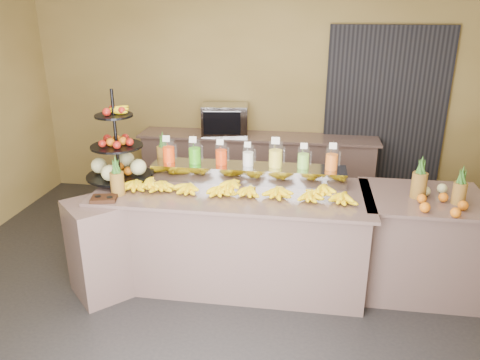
% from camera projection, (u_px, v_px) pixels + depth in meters
% --- Properties ---
extents(ground, '(6.00, 6.00, 0.00)m').
position_uv_depth(ground, '(229.00, 295.00, 4.32)').
color(ground, black).
rests_on(ground, ground).
extents(room_envelope, '(6.04, 5.02, 2.82)m').
position_uv_depth(room_envelope, '(261.00, 78.00, 4.36)').
color(room_envelope, olive).
rests_on(room_envelope, ground).
extents(buffet_counter, '(2.75, 1.25, 0.93)m').
position_uv_depth(buffet_counter, '(221.00, 237.00, 4.41)').
color(buffet_counter, '#A27B75').
rests_on(buffet_counter, ground).
extents(right_counter, '(1.08, 0.88, 0.93)m').
position_uv_depth(right_counter, '(418.00, 243.00, 4.29)').
color(right_counter, '#A27B75').
rests_on(right_counter, ground).
extents(back_ledge, '(3.10, 0.55, 0.93)m').
position_uv_depth(back_ledge, '(257.00, 169.00, 6.24)').
color(back_ledge, '#A27B75').
rests_on(back_ledge, ground).
extents(pitcher_tray, '(1.85, 0.30, 0.15)m').
position_uv_depth(pitcher_tray, '(248.00, 173.00, 4.49)').
color(pitcher_tray, gray).
rests_on(pitcher_tray, buffet_counter).
extents(juice_pitcher_orange_a, '(0.12, 0.12, 0.29)m').
position_uv_depth(juice_pitcher_orange_a, '(169.00, 152.00, 4.54)').
color(juice_pitcher_orange_a, silver).
rests_on(juice_pitcher_orange_a, pitcher_tray).
extents(juice_pitcher_green, '(0.12, 0.12, 0.29)m').
position_uv_depth(juice_pitcher_green, '(195.00, 153.00, 4.50)').
color(juice_pitcher_green, silver).
rests_on(juice_pitcher_green, pitcher_tray).
extents(juice_pitcher_orange_b, '(0.11, 0.12, 0.28)m').
position_uv_depth(juice_pitcher_orange_b, '(221.00, 155.00, 4.47)').
color(juice_pitcher_orange_b, silver).
rests_on(juice_pitcher_orange_b, pitcher_tray).
extents(juice_pitcher_milk, '(0.11, 0.11, 0.26)m').
position_uv_depth(juice_pitcher_milk, '(248.00, 157.00, 4.43)').
color(juice_pitcher_milk, silver).
rests_on(juice_pitcher_milk, pitcher_tray).
extents(juice_pitcher_lemon, '(0.13, 0.14, 0.32)m').
position_uv_depth(juice_pitcher_lemon, '(276.00, 156.00, 4.39)').
color(juice_pitcher_lemon, silver).
rests_on(juice_pitcher_lemon, pitcher_tray).
extents(juice_pitcher_lime, '(0.11, 0.12, 0.27)m').
position_uv_depth(juice_pitcher_lime, '(303.00, 159.00, 4.36)').
color(juice_pitcher_lime, silver).
rests_on(juice_pitcher_lime, pitcher_tray).
extents(juice_pitcher_orange_c, '(0.12, 0.12, 0.28)m').
position_uv_depth(juice_pitcher_orange_c, '(332.00, 160.00, 4.32)').
color(juice_pitcher_orange_c, silver).
rests_on(juice_pitcher_orange_c, pitcher_tray).
extents(banana_heap, '(2.14, 0.19, 0.18)m').
position_uv_depth(banana_heap, '(235.00, 187.00, 4.16)').
color(banana_heap, yellow).
rests_on(banana_heap, buffet_counter).
extents(fruit_stand, '(0.77, 0.77, 0.88)m').
position_uv_depth(fruit_stand, '(122.00, 158.00, 4.44)').
color(fruit_stand, black).
rests_on(fruit_stand, buffet_counter).
extents(condiment_caddy, '(0.24, 0.20, 0.03)m').
position_uv_depth(condiment_caddy, '(104.00, 199.00, 4.05)').
color(condiment_caddy, black).
rests_on(condiment_caddy, buffet_counter).
extents(pineapple_left_a, '(0.12, 0.12, 0.37)m').
position_uv_depth(pineapple_left_a, '(117.00, 180.00, 4.13)').
color(pineapple_left_a, brown).
rests_on(pineapple_left_a, buffet_counter).
extents(pineapple_left_b, '(0.13, 0.13, 0.41)m').
position_uv_depth(pineapple_left_b, '(164.00, 155.00, 4.76)').
color(pineapple_left_b, brown).
rests_on(pineapple_left_b, buffet_counter).
extents(right_fruit_pile, '(0.43, 0.41, 0.23)m').
position_uv_depth(right_fruit_pile, '(438.00, 197.00, 3.94)').
color(right_fruit_pile, brown).
rests_on(right_fruit_pile, right_counter).
extents(oven_warmer, '(0.63, 0.48, 0.39)m').
position_uv_depth(oven_warmer, '(225.00, 119.00, 6.07)').
color(oven_warmer, gray).
rests_on(oven_warmer, back_ledge).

